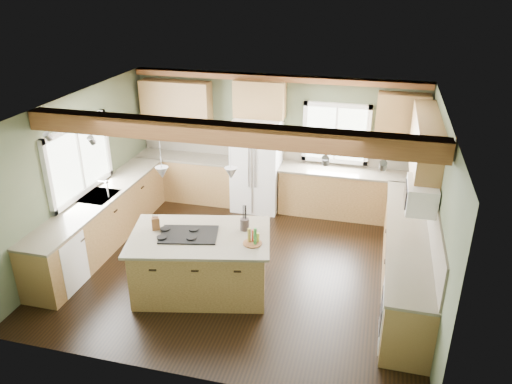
# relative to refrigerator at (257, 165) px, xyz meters

# --- Properties ---
(floor) EXTENTS (5.60, 5.60, 0.00)m
(floor) POSITION_rel_refrigerator_xyz_m (0.30, -2.12, -0.90)
(floor) COLOR black
(floor) RESTS_ON ground
(ceiling) EXTENTS (5.60, 5.60, 0.00)m
(ceiling) POSITION_rel_refrigerator_xyz_m (0.30, -2.12, 1.70)
(ceiling) COLOR silver
(ceiling) RESTS_ON wall_back
(wall_back) EXTENTS (5.60, 0.00, 5.60)m
(wall_back) POSITION_rel_refrigerator_xyz_m (0.30, 0.38, 0.40)
(wall_back) COLOR #48523A
(wall_back) RESTS_ON ground
(wall_left) EXTENTS (0.00, 5.00, 5.00)m
(wall_left) POSITION_rel_refrigerator_xyz_m (-2.50, -2.12, 0.40)
(wall_left) COLOR #48523A
(wall_left) RESTS_ON ground
(wall_right) EXTENTS (0.00, 5.00, 5.00)m
(wall_right) POSITION_rel_refrigerator_xyz_m (3.10, -2.12, 0.40)
(wall_right) COLOR #48523A
(wall_right) RESTS_ON ground
(ceiling_beam) EXTENTS (5.55, 0.26, 0.26)m
(ceiling_beam) POSITION_rel_refrigerator_xyz_m (0.30, -2.92, 1.57)
(ceiling_beam) COLOR brown
(ceiling_beam) RESTS_ON ceiling
(soffit_trim) EXTENTS (5.55, 0.20, 0.10)m
(soffit_trim) POSITION_rel_refrigerator_xyz_m (0.30, 0.28, 1.64)
(soffit_trim) COLOR brown
(soffit_trim) RESTS_ON ceiling
(backsplash_back) EXTENTS (5.58, 0.03, 0.58)m
(backsplash_back) POSITION_rel_refrigerator_xyz_m (0.30, 0.36, 0.31)
(backsplash_back) COLOR brown
(backsplash_back) RESTS_ON wall_back
(backsplash_right) EXTENTS (0.03, 3.70, 0.58)m
(backsplash_right) POSITION_rel_refrigerator_xyz_m (3.08, -2.07, 0.31)
(backsplash_right) COLOR brown
(backsplash_right) RESTS_ON wall_right
(base_cab_back_left) EXTENTS (2.02, 0.60, 0.88)m
(base_cab_back_left) POSITION_rel_refrigerator_xyz_m (-1.49, 0.08, -0.46)
(base_cab_back_left) COLOR brown
(base_cab_back_left) RESTS_ON floor
(counter_back_left) EXTENTS (2.06, 0.64, 0.04)m
(counter_back_left) POSITION_rel_refrigerator_xyz_m (-1.49, 0.08, 0.00)
(counter_back_left) COLOR #4E4739
(counter_back_left) RESTS_ON base_cab_back_left
(base_cab_back_right) EXTENTS (2.62, 0.60, 0.88)m
(base_cab_back_right) POSITION_rel_refrigerator_xyz_m (1.79, 0.08, -0.46)
(base_cab_back_right) COLOR brown
(base_cab_back_right) RESTS_ON floor
(counter_back_right) EXTENTS (2.66, 0.64, 0.04)m
(counter_back_right) POSITION_rel_refrigerator_xyz_m (1.79, 0.08, 0.00)
(counter_back_right) COLOR #4E4739
(counter_back_right) RESTS_ON base_cab_back_right
(base_cab_left) EXTENTS (0.60, 3.70, 0.88)m
(base_cab_left) POSITION_rel_refrigerator_xyz_m (-2.20, -2.07, -0.46)
(base_cab_left) COLOR brown
(base_cab_left) RESTS_ON floor
(counter_left) EXTENTS (0.64, 3.74, 0.04)m
(counter_left) POSITION_rel_refrigerator_xyz_m (-2.20, -2.07, 0.00)
(counter_left) COLOR #4E4739
(counter_left) RESTS_ON base_cab_left
(base_cab_right) EXTENTS (0.60, 3.70, 0.88)m
(base_cab_right) POSITION_rel_refrigerator_xyz_m (2.80, -2.07, -0.46)
(base_cab_right) COLOR brown
(base_cab_right) RESTS_ON floor
(counter_right) EXTENTS (0.64, 3.74, 0.04)m
(counter_right) POSITION_rel_refrigerator_xyz_m (2.80, -2.07, 0.00)
(counter_right) COLOR #4E4739
(counter_right) RESTS_ON base_cab_right
(upper_cab_back_left) EXTENTS (1.40, 0.35, 0.90)m
(upper_cab_back_left) POSITION_rel_refrigerator_xyz_m (-1.69, 0.21, 1.05)
(upper_cab_back_left) COLOR brown
(upper_cab_back_left) RESTS_ON wall_back
(upper_cab_over_fridge) EXTENTS (0.96, 0.35, 0.70)m
(upper_cab_over_fridge) POSITION_rel_refrigerator_xyz_m (-0.00, 0.21, 1.25)
(upper_cab_over_fridge) COLOR brown
(upper_cab_over_fridge) RESTS_ON wall_back
(upper_cab_right) EXTENTS (0.35, 2.20, 0.90)m
(upper_cab_right) POSITION_rel_refrigerator_xyz_m (2.92, -1.22, 1.05)
(upper_cab_right) COLOR brown
(upper_cab_right) RESTS_ON wall_right
(upper_cab_back_corner) EXTENTS (0.90, 0.35, 0.90)m
(upper_cab_back_corner) POSITION_rel_refrigerator_xyz_m (2.60, 0.21, 1.05)
(upper_cab_back_corner) COLOR brown
(upper_cab_back_corner) RESTS_ON wall_back
(window_left) EXTENTS (0.04, 1.60, 1.05)m
(window_left) POSITION_rel_refrigerator_xyz_m (-2.48, -2.07, 0.65)
(window_left) COLOR white
(window_left) RESTS_ON wall_left
(window_back) EXTENTS (1.10, 0.04, 1.00)m
(window_back) POSITION_rel_refrigerator_xyz_m (1.45, 0.36, 0.65)
(window_back) COLOR white
(window_back) RESTS_ON wall_back
(sink) EXTENTS (0.50, 0.65, 0.03)m
(sink) POSITION_rel_refrigerator_xyz_m (-2.20, -2.07, 0.01)
(sink) COLOR #262628
(sink) RESTS_ON counter_left
(faucet) EXTENTS (0.02, 0.02, 0.28)m
(faucet) POSITION_rel_refrigerator_xyz_m (-2.02, -2.07, 0.15)
(faucet) COLOR #B2B2B7
(faucet) RESTS_ON sink
(dishwasher) EXTENTS (0.60, 0.60, 0.84)m
(dishwasher) POSITION_rel_refrigerator_xyz_m (-2.19, -3.37, -0.47)
(dishwasher) COLOR white
(dishwasher) RESTS_ON floor
(oven) EXTENTS (0.60, 0.72, 0.84)m
(oven) POSITION_rel_refrigerator_xyz_m (2.79, -3.37, -0.47)
(oven) COLOR white
(oven) RESTS_ON floor
(microwave) EXTENTS (0.40, 0.70, 0.38)m
(microwave) POSITION_rel_refrigerator_xyz_m (2.88, -2.17, 0.65)
(microwave) COLOR white
(microwave) RESTS_ON wall_right
(pendant_left) EXTENTS (0.18, 0.18, 0.16)m
(pendant_left) POSITION_rel_refrigerator_xyz_m (-0.56, -3.02, 0.98)
(pendant_left) COLOR #B2B2B7
(pendant_left) RESTS_ON ceiling
(pendant_right) EXTENTS (0.18, 0.18, 0.16)m
(pendant_right) POSITION_rel_refrigerator_xyz_m (0.36, -2.82, 0.98)
(pendant_right) COLOR #B2B2B7
(pendant_right) RESTS_ON ceiling
(refrigerator) EXTENTS (0.90, 0.74, 1.80)m
(refrigerator) POSITION_rel_refrigerator_xyz_m (0.00, 0.00, 0.00)
(refrigerator) COLOR silver
(refrigerator) RESTS_ON floor
(island) EXTENTS (2.07, 1.52, 0.88)m
(island) POSITION_rel_refrigerator_xyz_m (-0.10, -2.92, -0.46)
(island) COLOR brown
(island) RESTS_ON floor
(island_top) EXTENTS (2.22, 1.67, 0.04)m
(island_top) POSITION_rel_refrigerator_xyz_m (-0.10, -2.92, 0.00)
(island_top) COLOR #4E4739
(island_top) RESTS_ON island
(cooktop) EXTENTS (0.91, 0.70, 0.02)m
(cooktop) POSITION_rel_refrigerator_xyz_m (-0.25, -2.95, 0.03)
(cooktop) COLOR black
(cooktop) RESTS_ON island_top
(knife_block) EXTENTS (0.14, 0.13, 0.19)m
(knife_block) POSITION_rel_refrigerator_xyz_m (-0.78, -2.91, 0.11)
(knife_block) COLOR brown
(knife_block) RESTS_ON island_top
(utensil_crock) EXTENTS (0.14, 0.14, 0.18)m
(utensil_crock) POSITION_rel_refrigerator_xyz_m (0.48, -2.60, 0.11)
(utensil_crock) COLOR #453D37
(utensil_crock) RESTS_ON island_top
(bottle_tray) EXTENTS (0.28, 0.28, 0.24)m
(bottle_tray) POSITION_rel_refrigerator_xyz_m (0.69, -2.96, 0.14)
(bottle_tray) COLOR brown
(bottle_tray) RESTS_ON island_top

